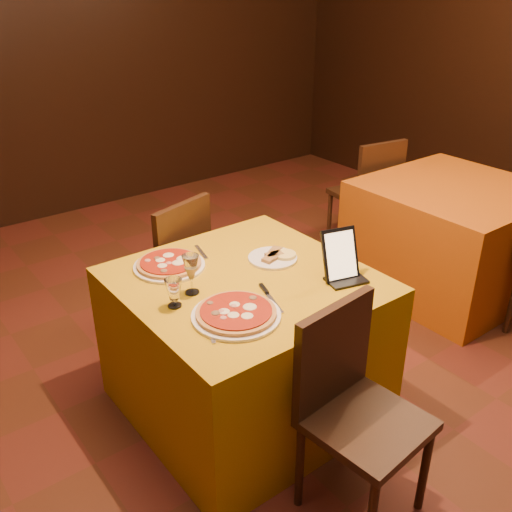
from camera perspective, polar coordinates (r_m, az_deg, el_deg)
floor at (r=3.07m, az=8.12°, el=-15.32°), size 6.00×7.00×0.01m
wall_back at (r=5.36m, az=-19.64°, el=18.41°), size 6.00×0.01×2.80m
main_table at (r=2.86m, az=-1.05°, el=-8.84°), size 1.10×1.10×0.75m
side_table at (r=4.19m, az=18.83°, el=1.78°), size 1.10×1.10×0.75m
chair_main_near at (r=2.36m, az=11.04°, el=-16.09°), size 0.44×0.44×0.91m
chair_main_far at (r=3.43m, az=-9.34°, el=-1.21°), size 0.57×0.57×0.91m
chair_side_far at (r=4.62m, az=10.64°, el=6.17°), size 0.52×0.52×0.91m
pizza_near at (r=2.37m, az=-2.00°, el=-5.81°), size 0.37×0.37×0.03m
pizza_far at (r=2.78m, az=-8.67°, el=-0.85°), size 0.35×0.35×0.03m
cutlet_dish at (r=2.83m, az=1.67°, el=-0.12°), size 0.25×0.25×0.03m
wine_glass at (r=2.51m, az=-6.50°, el=-1.81°), size 0.08×0.08×0.19m
water_glass at (r=2.44m, az=-8.21°, el=-3.68°), size 0.08×0.08×0.13m
tablet at (r=2.64m, az=8.41°, el=0.17°), size 0.19×0.14×0.23m
knife at (r=2.50m, az=1.50°, el=-4.32°), size 0.09×0.25×0.01m
fork_near at (r=2.28m, az=-4.54°, el=-7.73°), size 0.07×0.14×0.01m
fork_far at (r=2.91m, az=-5.50°, el=0.39°), size 0.06×0.17×0.01m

